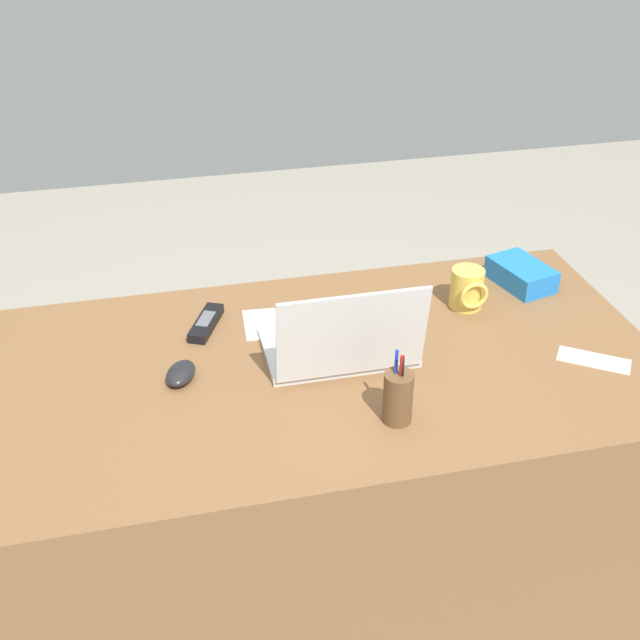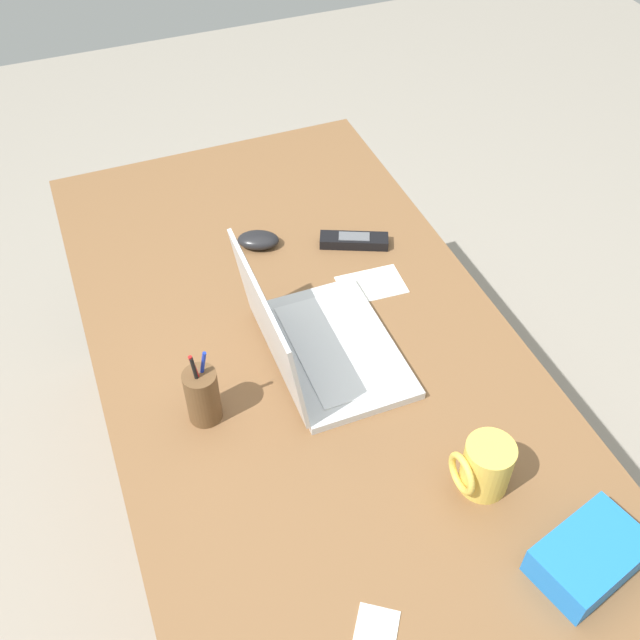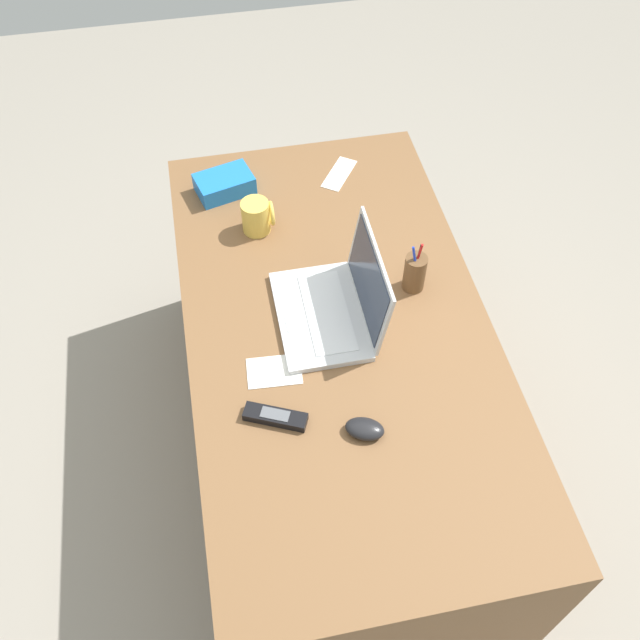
% 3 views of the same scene
% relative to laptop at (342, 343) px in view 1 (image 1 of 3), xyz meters
% --- Properties ---
extents(ground_plane, '(6.00, 6.00, 0.00)m').
position_rel_laptop_xyz_m(ground_plane, '(0.03, 0.00, -0.75)').
color(ground_plane, gray).
extents(desk, '(1.57, 0.83, 0.70)m').
position_rel_laptop_xyz_m(desk, '(0.03, 0.00, -0.40)').
color(desk, brown).
rests_on(desk, ground).
extents(laptop, '(0.35, 0.27, 0.24)m').
position_rel_laptop_xyz_m(laptop, '(0.00, 0.00, 0.00)').
color(laptop, silver).
rests_on(laptop, desk).
extents(computer_mouse, '(0.09, 0.11, 0.03)m').
position_rel_laptop_xyz_m(computer_mouse, '(0.37, -0.01, -0.03)').
color(computer_mouse, black).
rests_on(computer_mouse, desk).
extents(coffee_mug_white, '(0.08, 0.10, 0.11)m').
position_rel_laptop_xyz_m(coffee_mug_white, '(-0.37, -0.16, 0.01)').
color(coffee_mug_white, '#E0BC4C').
rests_on(coffee_mug_white, desk).
extents(cordless_phone, '(0.10, 0.16, 0.03)m').
position_rel_laptop_xyz_m(cordless_phone, '(0.29, -0.21, -0.03)').
color(cordless_phone, black).
rests_on(cordless_phone, desk).
extents(pen_holder, '(0.06, 0.06, 0.17)m').
position_rel_laptop_xyz_m(pen_holder, '(-0.06, 0.24, 0.01)').
color(pen_holder, brown).
rests_on(pen_holder, desk).
extents(snack_bag, '(0.15, 0.20, 0.06)m').
position_rel_laptop_xyz_m(snack_bag, '(-0.56, -0.24, -0.02)').
color(snack_bag, blue).
rests_on(snack_bag, desk).
extents(paper_note_near_laptop, '(0.17, 0.14, 0.00)m').
position_rel_laptop_xyz_m(paper_note_near_laptop, '(-0.58, 0.14, -0.05)').
color(paper_note_near_laptop, white).
rests_on(paper_note_near_laptop, desk).
extents(paper_note_left, '(0.10, 0.15, 0.00)m').
position_rel_laptop_xyz_m(paper_note_left, '(0.15, -0.19, -0.05)').
color(paper_note_left, white).
rests_on(paper_note_left, desk).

